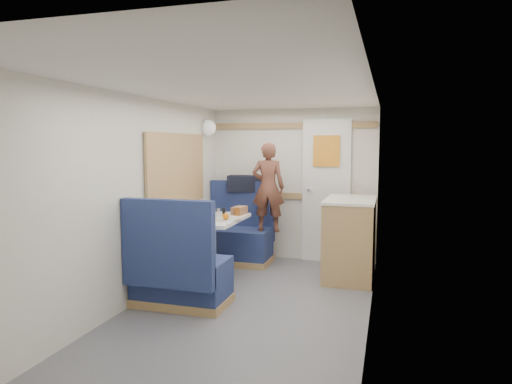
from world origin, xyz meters
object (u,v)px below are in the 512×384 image
(bench_near, at_px, (179,275))
(duffel_bag, at_px, (245,184))
(cheese_block, at_px, (209,220))
(orange_fruit, at_px, (226,216))
(dinette_table, at_px, (213,231))
(tumbler_right, at_px, (217,213))
(tray, at_px, (227,219))
(wine_glass, at_px, (209,207))
(pepper_grinder, at_px, (224,212))
(person, at_px, (268,187))
(bread_loaf, at_px, (239,211))
(galley_counter, at_px, (350,238))
(dome_light, at_px, (208,128))
(bench_far, at_px, (237,239))
(beer_glass, at_px, (237,212))
(tumbler_left, at_px, (191,217))

(bench_near, height_order, duffel_bag, duffel_bag)
(duffel_bag, distance_m, cheese_block, 1.51)
(duffel_bag, bearing_deg, cheese_block, -94.45)
(orange_fruit, height_order, cheese_block, orange_fruit)
(dinette_table, relative_size, orange_fruit, 13.19)
(tumbler_right, bearing_deg, orange_fruit, -48.91)
(tray, distance_m, wine_glass, 0.25)
(tray, bearing_deg, wine_glass, 173.67)
(tray, height_order, pepper_grinder, pepper_grinder)
(duffel_bag, xyz_separation_m, wine_glass, (-0.05, -1.17, -0.17))
(tumbler_right, bearing_deg, bench_near, -93.42)
(person, bearing_deg, tray, 67.53)
(dinette_table, xyz_separation_m, bread_loaf, (0.21, 0.30, 0.20))
(person, bearing_deg, bench_near, 68.95)
(person, relative_size, tray, 3.34)
(bench_near, distance_m, duffel_bag, 2.11)
(galley_counter, height_order, person, person)
(dome_light, height_order, duffel_bag, dome_light)
(duffel_bag, height_order, tray, duffel_bag)
(wine_glass, height_order, bread_loaf, wine_glass)
(bench_far, height_order, beer_glass, bench_far)
(pepper_grinder, bearing_deg, galley_counter, 15.12)
(tumbler_left, bearing_deg, wine_glass, 71.66)
(dinette_table, height_order, orange_fruit, orange_fruit)
(tumbler_right, bearing_deg, cheese_block, -82.55)
(dinette_table, xyz_separation_m, orange_fruit, (0.22, -0.19, 0.21))
(bench_far, distance_m, cheese_block, 1.32)
(dome_light, bearing_deg, person, -6.42)
(tumbler_left, xyz_separation_m, bread_loaf, (0.33, 0.63, -0.01))
(duffel_bag, height_order, wine_glass, duffel_bag)
(duffel_bag, bearing_deg, tray, -89.34)
(tumbler_right, bearing_deg, person, 62.49)
(bench_far, height_order, bread_loaf, bench_far)
(cheese_block, xyz_separation_m, pepper_grinder, (-0.03, 0.54, 0.01))
(orange_fruit, relative_size, tumbler_left, 0.63)
(bench_far, relative_size, person, 0.95)
(wine_glass, relative_size, tumbler_left, 1.51)
(bench_near, bearing_deg, orange_fruit, 71.56)
(tumbler_right, distance_m, pepper_grinder, 0.16)
(dinette_table, relative_size, tumbler_right, 8.30)
(bench_far, bearing_deg, orange_fruit, -77.95)
(wine_glass, bearing_deg, bread_loaf, 55.80)
(tumbler_left, relative_size, beer_glass, 1.19)
(tumbler_right, relative_size, pepper_grinder, 1.23)
(tumbler_left, bearing_deg, pepper_grinder, 69.66)
(dinette_table, distance_m, person, 0.98)
(bench_far, height_order, galley_counter, bench_far)
(duffel_bag, relative_size, pepper_grinder, 5.10)
(bench_far, xyz_separation_m, wine_glass, (-0.02, -0.91, 0.54))
(orange_fruit, xyz_separation_m, cheese_block, (-0.12, -0.18, -0.02))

